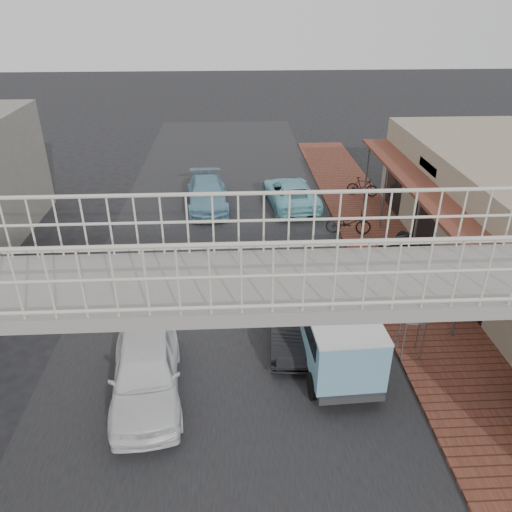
{
  "coord_description": "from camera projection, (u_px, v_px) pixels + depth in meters",
  "views": [
    {
      "loc": [
        0.33,
        -10.91,
        9.32
      ],
      "look_at": [
        1.07,
        3.26,
        1.8
      ],
      "focal_mm": 35.0,
      "sensor_mm": 36.0,
      "label": 1
    }
  ],
  "objects": [
    {
      "name": "ground",
      "position": [
        224.0,
        368.0,
        13.98
      ],
      "size": [
        120.0,
        120.0,
        0.0
      ],
      "primitive_type": "plane",
      "color": "black",
      "rests_on": "ground"
    },
    {
      "name": "road_strip",
      "position": [
        224.0,
        368.0,
        13.98
      ],
      "size": [
        10.0,
        60.0,
        0.01
      ],
      "primitive_type": "cube",
      "color": "black",
      "rests_on": "ground"
    },
    {
      "name": "sidewalk",
      "position": [
        416.0,
        301.0,
        16.9
      ],
      "size": [
        3.0,
        40.0,
        0.1
      ],
      "primitive_type": "cube",
      "color": "brown",
      "rests_on": "ground"
    },
    {
      "name": "footbridge",
      "position": [
        218.0,
        378.0,
        8.96
      ],
      "size": [
        16.4,
        2.4,
        6.34
      ],
      "color": "gray",
      "rests_on": "ground"
    },
    {
      "name": "white_hatchback",
      "position": [
        146.0,
        371.0,
        12.77
      ],
      "size": [
        2.23,
        4.49,
        1.47
      ],
      "primitive_type": "imported",
      "rotation": [
        0.0,
        0.0,
        0.12
      ],
      "color": "white",
      "rests_on": "ground"
    },
    {
      "name": "dark_sedan",
      "position": [
        293.0,
        320.0,
        14.92
      ],
      "size": [
        1.62,
        3.94,
        1.27
      ],
      "primitive_type": "imported",
      "rotation": [
        0.0,
        0.0,
        -0.07
      ],
      "color": "black",
      "rests_on": "ground"
    },
    {
      "name": "angkot_curb",
      "position": [
        291.0,
        193.0,
        24.34
      ],
      "size": [
        2.66,
        4.88,
        1.3
      ],
      "primitive_type": "imported",
      "rotation": [
        0.0,
        0.0,
        3.25
      ],
      "color": "#7CCBD8",
      "rests_on": "ground"
    },
    {
      "name": "angkot_far",
      "position": [
        207.0,
        194.0,
        24.14
      ],
      "size": [
        2.21,
        4.73,
        1.33
      ],
      "primitive_type": "imported",
      "rotation": [
        0.0,
        0.0,
        0.08
      ],
      "color": "#6B9FB9",
      "rests_on": "ground"
    },
    {
      "name": "angkot_van",
      "position": [
        336.0,
        325.0,
        13.62
      ],
      "size": [
        2.04,
        4.14,
        1.99
      ],
      "rotation": [
        0.0,
        0.0,
        0.05
      ],
      "color": "black",
      "rests_on": "ground"
    },
    {
      "name": "motorcycle_near",
      "position": [
        348.0,
        223.0,
        21.31
      ],
      "size": [
        2.0,
        0.99,
        1.01
      ],
      "primitive_type": "imported",
      "rotation": [
        0.0,
        0.0,
        1.4
      ],
      "color": "black",
      "rests_on": "sidewalk"
    },
    {
      "name": "motorcycle_far",
      "position": [
        362.0,
        187.0,
        25.33
      ],
      "size": [
        1.62,
        1.04,
        0.95
      ],
      "primitive_type": "imported",
      "rotation": [
        0.0,
        0.0,
        1.16
      ],
      "color": "black",
      "rests_on": "sidewalk"
    },
    {
      "name": "street_clock",
      "position": [
        421.0,
        280.0,
        13.22
      ],
      "size": [
        0.75,
        0.62,
        2.97
      ],
      "rotation": [
        0.0,
        0.0,
        -0.1
      ],
      "color": "#59595B",
      "rests_on": "sidewalk"
    },
    {
      "name": "arrow_sign",
      "position": [
        409.0,
        246.0,
        15.53
      ],
      "size": [
        1.65,
        1.12,
        2.74
      ],
      "rotation": [
        0.0,
        0.0,
        0.39
      ],
      "color": "#59595B",
      "rests_on": "sidewalk"
    }
  ]
}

